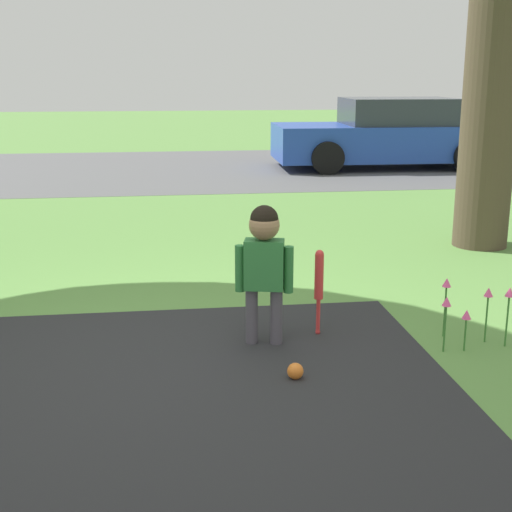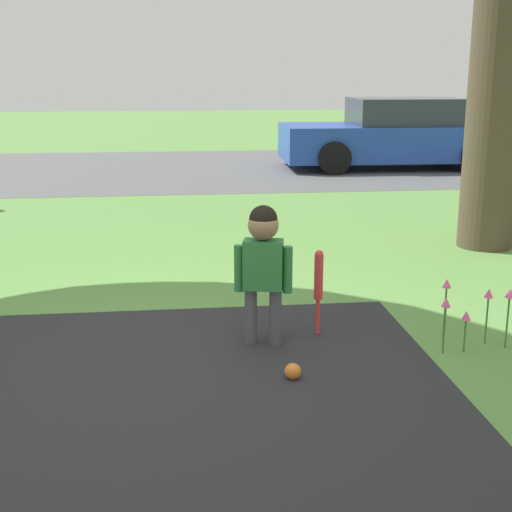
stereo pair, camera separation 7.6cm
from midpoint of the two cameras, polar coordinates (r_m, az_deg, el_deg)
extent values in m
plane|color=#5B8C42|center=(4.54, -8.64, -8.41)|extent=(60.00, 60.00, 0.00)
cube|color=#59595B|center=(13.54, -7.49, 6.94)|extent=(40.00, 6.00, 0.01)
cylinder|color=#4C4751|center=(4.73, 0.04, -4.80)|extent=(0.08, 0.08, 0.38)
cylinder|color=#4C4751|center=(4.72, 2.02, -4.87)|extent=(0.08, 0.08, 0.38)
cube|color=#2D7238|center=(4.62, 1.05, -0.69)|extent=(0.28, 0.20, 0.33)
cylinder|color=#2D7238|center=(4.65, -0.91, -0.99)|extent=(0.06, 0.06, 0.31)
cylinder|color=#2D7238|center=(4.62, 3.01, -1.11)|extent=(0.06, 0.06, 0.31)
sphere|color=#997051|center=(4.56, 1.06, 2.51)|extent=(0.20, 0.20, 0.20)
sphere|color=black|center=(4.55, 1.07, 2.94)|extent=(0.18, 0.18, 0.18)
sphere|color=red|center=(4.96, 5.37, -6.08)|extent=(0.03, 0.03, 0.03)
cylinder|color=red|center=(4.92, 5.40, -4.86)|extent=(0.03, 0.03, 0.26)
cylinder|color=red|center=(4.84, 5.48, -1.67)|extent=(0.06, 0.06, 0.31)
sphere|color=red|center=(4.80, 5.52, 0.13)|extent=(0.06, 0.06, 0.06)
sphere|color=orange|center=(4.25, 3.48, -9.19)|extent=(0.10, 0.10, 0.10)
cube|color=#2347AD|center=(13.81, 11.11, 8.95)|extent=(4.22, 1.77, 0.65)
cube|color=#2D333D|center=(13.83, 12.08, 11.26)|extent=(2.04, 1.52, 0.48)
cylinder|color=black|center=(12.70, 6.47, 7.79)|extent=(0.59, 0.19, 0.58)
cylinder|color=black|center=(14.35, 5.10, 8.58)|extent=(0.59, 0.19, 0.58)
cylinder|color=black|center=(13.47, 17.43, 7.60)|extent=(0.59, 0.19, 0.58)
cylinder|color=black|center=(15.04, 14.97, 8.42)|extent=(0.59, 0.19, 0.58)
cylinder|color=#4C3D2D|center=(7.59, 19.08, 14.00)|extent=(0.55, 0.55, 3.58)
cylinder|color=#38702D|center=(4.95, 19.87, -5.05)|extent=(0.01, 0.01, 0.35)
cone|color=#E54C8C|center=(4.89, 20.07, -2.80)|extent=(0.06, 0.06, 0.06)
cylinder|color=#38702D|center=(4.75, 15.27, -5.72)|extent=(0.01, 0.01, 0.31)
cone|color=#E54C8C|center=(4.69, 15.42, -3.59)|extent=(0.06, 0.06, 0.06)
cylinder|color=#38702D|center=(4.99, 18.38, -4.92)|extent=(0.01, 0.01, 0.32)
cone|color=#E54C8C|center=(4.93, 18.55, -2.83)|extent=(0.06, 0.06, 0.06)
cylinder|color=#38702D|center=(4.81, 16.79, -6.15)|extent=(0.01, 0.01, 0.22)
cone|color=#E54C8C|center=(4.77, 16.91, -4.57)|extent=(0.06, 0.06, 0.06)
cylinder|color=#38702D|center=(5.01, 15.30, -4.39)|extent=(0.01, 0.01, 0.36)
cone|color=#E54C8C|center=(4.95, 15.46, -2.11)|extent=(0.06, 0.06, 0.06)
camera|label=1|loc=(0.04, -89.57, 0.11)|focal=50.00mm
camera|label=2|loc=(0.04, 90.43, -0.11)|focal=50.00mm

